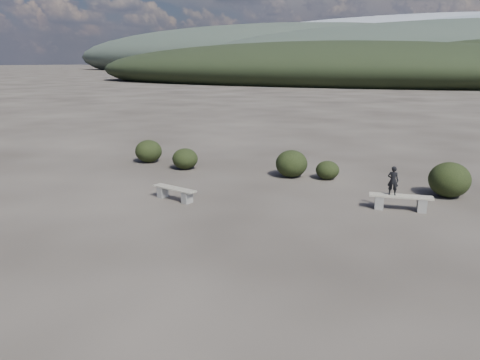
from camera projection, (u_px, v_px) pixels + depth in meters
The scene contains 10 objects.
ground at pixel (201, 265), 10.54m from camera, with size 1200.00×1200.00×0.00m, color #2A2520.
bench_left at pixel (174, 193), 15.43m from camera, with size 1.72×0.65×0.42m.
bench_right at pixel (400, 201), 14.38m from camera, with size 1.92×0.75×0.47m.
seated_person at pixel (393, 181), 14.29m from camera, with size 0.33×0.22×0.90m, color black.
shrub_a at pixel (185, 159), 19.89m from camera, with size 1.09×1.09×0.89m, color black.
shrub_b at pixel (291, 164), 18.49m from camera, with size 1.25×1.25×1.08m, color black.
shrub_c at pixel (328, 170), 18.17m from camera, with size 0.91×0.91×0.73m, color black.
shrub_d at pixel (449, 180), 15.73m from camera, with size 1.36×1.36×1.19m, color black.
shrub_f at pixel (149, 151), 21.24m from camera, with size 1.20×1.20×1.02m, color black.
mountain_ridges at pixel (454, 52), 306.70m from camera, with size 500.00×400.00×56.00m.
Camera 1 is at (5.05, -8.39, 4.44)m, focal length 35.00 mm.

